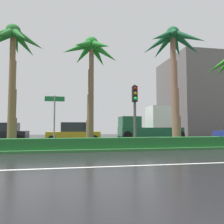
# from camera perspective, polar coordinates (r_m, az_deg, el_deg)

# --- Properties ---
(ground_plane) EXTENTS (90.00, 42.00, 0.10)m
(ground_plane) POSITION_cam_1_polar(r_m,az_deg,el_deg) (14.57, -15.76, -9.51)
(ground_plane) COLOR black
(near_lane_divider_stripe) EXTENTS (81.00, 0.14, 0.01)m
(near_lane_divider_stripe) POSITION_cam_1_polar(r_m,az_deg,el_deg) (7.69, -21.13, -14.36)
(near_lane_divider_stripe) COLOR white
(near_lane_divider_stripe) RESTS_ON ground_plane
(median_strip) EXTENTS (85.50, 4.00, 0.15)m
(median_strip) POSITION_cam_1_polar(r_m,az_deg,el_deg) (13.56, -16.18, -9.42)
(median_strip) COLOR #2D6B33
(median_strip) RESTS_ON ground_plane
(median_hedge) EXTENTS (76.50, 0.70, 0.60)m
(median_hedge) POSITION_cam_1_polar(r_m,az_deg,el_deg) (12.14, -16.86, -8.31)
(median_hedge) COLOR #1E6028
(median_hedge) RESTS_ON median_strip
(palm_tree_centre_left) EXTENTS (3.88, 3.90, 7.69)m
(palm_tree_centre_left) POSITION_cam_1_polar(r_m,az_deg,el_deg) (15.01, -25.42, 14.81)
(palm_tree_centre_left) COLOR brown
(palm_tree_centre_left) RESTS_ON median_strip
(palm_tree_centre) EXTENTS (3.80, 3.58, 7.17)m
(palm_tree_centre) POSITION_cam_1_polar(r_m,az_deg,el_deg) (14.22, -5.73, 14.11)
(palm_tree_centre) COLOR brown
(palm_tree_centre) RESTS_ON median_strip
(palm_tree_centre_right) EXTENTS (4.43, 4.64, 8.29)m
(palm_tree_centre_right) POSITION_cam_1_polar(r_m,az_deg,el_deg) (15.80, 16.35, 15.12)
(palm_tree_centre_right) COLOR brown
(palm_tree_centre_right) RESTS_ON median_strip
(traffic_signal_median_right) EXTENTS (0.28, 0.43, 3.76)m
(traffic_signal_median_right) POSITION_cam_1_polar(r_m,az_deg,el_deg) (12.62, 6.25, 2.14)
(traffic_signal_median_right) COLOR #4C4C47
(traffic_signal_median_right) RESTS_ON median_strip
(street_name_sign) EXTENTS (1.10, 0.08, 3.00)m
(street_name_sign) POSITION_cam_1_polar(r_m,az_deg,el_deg) (12.23, -15.43, -0.67)
(street_name_sign) COLOR slate
(street_name_sign) RESTS_ON median_strip
(car_in_traffic_second) EXTENTS (4.30, 2.02, 1.72)m
(car_in_traffic_second) POSITION_cam_1_polar(r_m,az_deg,el_deg) (21.44, -27.60, -4.98)
(car_in_traffic_second) COLOR black
(car_in_traffic_second) RESTS_ON ground_plane
(car_in_traffic_third) EXTENTS (4.30, 2.02, 1.72)m
(car_in_traffic_third) POSITION_cam_1_polar(r_m,az_deg,el_deg) (17.67, -10.27, -5.71)
(car_in_traffic_third) COLOR #B28C1E
(car_in_traffic_third) RESTS_ON ground_plane
(box_truck_lead) EXTENTS (6.40, 2.64, 3.46)m
(box_truck_lead) POSITION_cam_1_polar(r_m,az_deg,el_deg) (21.98, 10.52, -3.42)
(box_truck_lead) COLOR #195133
(box_truck_lead) RESTS_ON ground_plane
(building_far_right) EXTENTS (17.68, 11.01, 12.59)m
(building_far_right) POSITION_cam_1_polar(r_m,az_deg,el_deg) (40.31, 26.82, 3.58)
(building_far_right) COLOR #605B59
(building_far_right) RESTS_ON ground_plane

